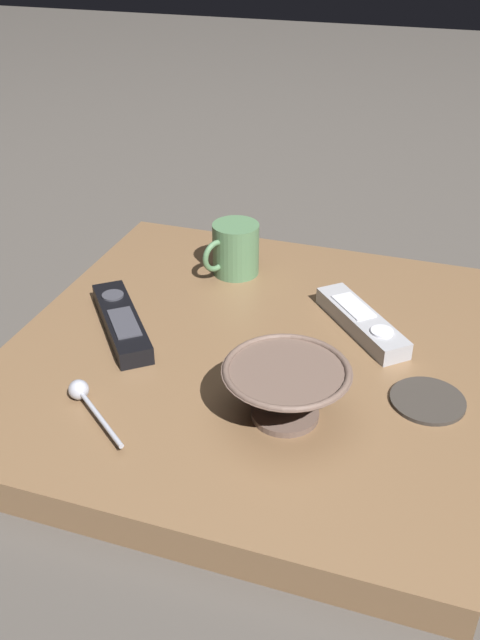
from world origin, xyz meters
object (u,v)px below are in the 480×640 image
Objects in this scene: cereal_bowl at (286,389)px; tv_remote_near at (361,322)px; tv_remote_far at (121,322)px; drink_coaster at (428,400)px; coffee_mug at (235,249)px; teaspoon at (83,395)px.

cereal_bowl is 0.90× the size of tv_remote_near.
tv_remote_far reaches higher than drink_coaster.
coffee_mug reaches higher than teaspoon.
drink_coaster is at bearing 116.72° from cereal_bowl.
drink_coaster is at bearing 85.93° from tv_remote_far.
teaspoon is at bearing -9.87° from coffee_mug.
coffee_mug reaches higher than drink_coaster.
tv_remote_far is (0.11, -0.32, 0.00)m from tv_remote_near.
tv_remote_near is 0.34m from tv_remote_far.
cereal_bowl is 0.37m from coffee_mug.
tv_remote_near is (0.11, 0.23, -0.03)m from coffee_mug.
teaspoon reaches higher than drink_coaster.
cereal_bowl is 0.29m from tv_remote_far.
tv_remote_near reaches higher than teaspoon.
tv_remote_near is at bearing 166.54° from cereal_bowl.
teaspoon is at bearing 10.61° from tv_remote_far.
tv_remote_near is 0.91× the size of tv_remote_far.
cereal_bowl reaches higher than tv_remote_near.
coffee_mug is at bearing 170.13° from teaspoon.
coffee_mug reaches higher than tv_remote_far.
tv_remote_far is at bearing -94.07° from drink_coaster.
tv_remote_far is (-0.17, -0.03, 0.00)m from teaspoon.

